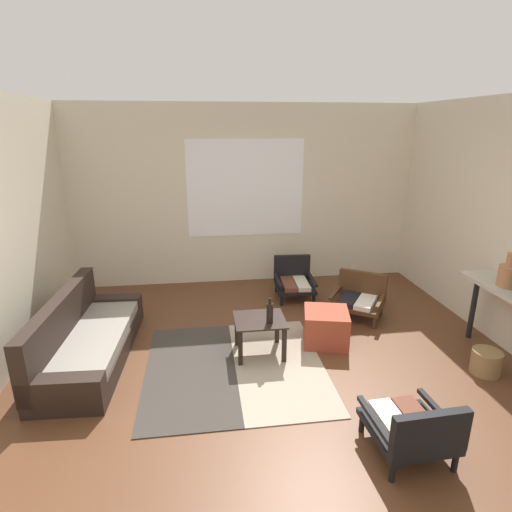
# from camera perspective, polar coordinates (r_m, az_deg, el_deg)

# --- Properties ---
(ground_plane) EXTENTS (7.80, 7.80, 0.00)m
(ground_plane) POSITION_cam_1_polar(r_m,az_deg,el_deg) (4.01, 3.73, -18.63)
(ground_plane) COLOR #56331E
(far_wall_with_window) EXTENTS (5.60, 0.13, 2.70)m
(far_wall_with_window) POSITION_cam_1_polar(r_m,az_deg,el_deg) (6.34, -1.51, 8.36)
(far_wall_with_window) COLOR beige
(far_wall_with_window) RESTS_ON ground
(area_rug) EXTENTS (1.81, 1.83, 0.01)m
(area_rug) POSITION_cam_1_polar(r_m,az_deg,el_deg) (4.37, -2.91, -15.12)
(area_rug) COLOR #38332D
(area_rug) RESTS_ON ground
(couch) EXTENTS (0.80, 1.95, 0.70)m
(couch) POSITION_cam_1_polar(r_m,az_deg,el_deg) (4.75, -22.56, -10.77)
(couch) COLOR black
(couch) RESTS_ON ground
(coffee_table) EXTENTS (0.54, 0.49, 0.41)m
(coffee_table) POSITION_cam_1_polar(r_m,az_deg,el_deg) (4.44, 0.51, -9.79)
(coffee_table) COLOR black
(coffee_table) RESTS_ON ground
(armchair_by_window) EXTENTS (0.56, 0.61, 0.56)m
(armchair_by_window) POSITION_cam_1_polar(r_m,az_deg,el_deg) (5.96, 5.27, -3.25)
(armchair_by_window) COLOR black
(armchair_by_window) RESTS_ON ground
(armchair_striped_foreground) EXTENTS (0.59, 0.61, 0.53)m
(armchair_striped_foreground) POSITION_cam_1_polar(r_m,az_deg,el_deg) (3.45, 21.01, -21.49)
(armchair_striped_foreground) COLOR black
(armchair_striped_foreground) RESTS_ON ground
(armchair_corner) EXTENTS (0.82, 0.80, 0.55)m
(armchair_corner) POSITION_cam_1_polar(r_m,az_deg,el_deg) (5.51, 14.11, -5.48)
(armchair_corner) COLOR #472D19
(armchair_corner) RESTS_ON ground
(ottoman_orange) EXTENTS (0.59, 0.59, 0.39)m
(ottoman_orange) POSITION_cam_1_polar(r_m,az_deg,el_deg) (4.78, 9.67, -9.70)
(ottoman_orange) COLOR #993D28
(ottoman_orange) RESTS_ON ground
(clay_vase) EXTENTS (0.21, 0.21, 0.35)m
(clay_vase) POSITION_cam_1_polar(r_m,az_deg,el_deg) (4.86, 31.76, -2.16)
(clay_vase) COLOR #A87047
(clay_vase) RESTS_ON console_shelf
(glass_bottle) EXTENTS (0.07, 0.07, 0.27)m
(glass_bottle) POSITION_cam_1_polar(r_m,az_deg,el_deg) (4.28, 1.93, -7.85)
(glass_bottle) COLOR black
(glass_bottle) RESTS_ON coffee_table
(wicker_basket) EXTENTS (0.28, 0.28, 0.24)m
(wicker_basket) POSITION_cam_1_polar(r_m,az_deg,el_deg) (4.81, 29.32, -12.72)
(wicker_basket) COLOR olive
(wicker_basket) RESTS_ON ground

